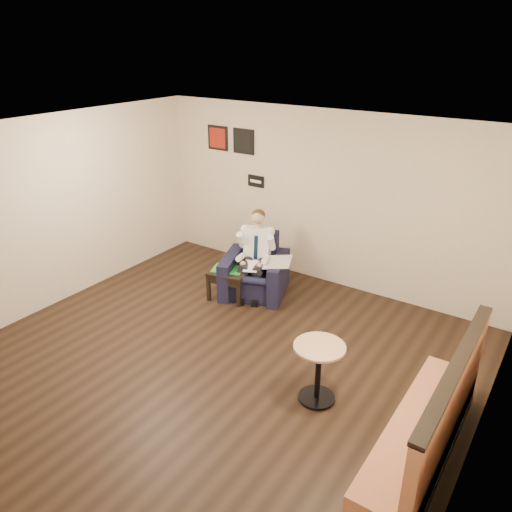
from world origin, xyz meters
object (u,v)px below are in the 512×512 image
Objects in this scene: side_table at (230,283)px; coffee_mug at (244,265)px; green_folder at (228,269)px; cafe_table at (318,373)px; smartphone at (238,265)px; banquette at (424,408)px; seated_man at (253,260)px; armchair at (255,266)px.

side_table is 5.79× the size of coffee_mug.
cafe_table reaches higher than green_folder.
smartphone is at bearing 144.84° from cafe_table.
smartphone is at bearing 152.57° from banquette.
green_folder is 0.20× the size of banquette.
coffee_mug is 0.15m from smartphone.
banquette is at bearing -28.24° from coffee_mug.
smartphone is (0.04, 0.20, -0.00)m from green_folder.
green_folder is at bearing -134.46° from side_table.
smartphone is at bearing 163.50° from seated_man.
armchair is 0.27m from smartphone.
green_folder reaches higher than smartphone.
side_table is 0.36m from coffee_mug.
smartphone is at bearing 77.89° from green_folder.
armchair reaches higher than smartphone.
seated_man is at bearing 33.21° from side_table.
side_table is 0.80× the size of cafe_table.
seated_man is 0.53m from side_table.
seated_man is at bearing 140.91° from cafe_table.
green_folder is 4.74× the size of coffee_mug.
green_folder is at bearing 155.51° from banquette.
green_folder is at bearing 148.86° from cafe_table.
seated_man is (0.04, -0.11, 0.17)m from armchair.
side_table is 2.68m from cafe_table.
green_folder is at bearing -103.96° from smartphone.
seated_man is 2.71× the size of green_folder.
green_folder is 0.20m from smartphone.
cafe_table is at bearing -60.76° from armchair.
banquette is (3.23, -1.93, 0.13)m from armchair.
green_folder is 3.85m from banquette.
armchair is 9.67× the size of coffee_mug.
banquette is (3.18, -1.81, -0.04)m from seated_man.
armchair is 0.46m from side_table.
banquette is at bearing -50.03° from seated_man.
banquette is at bearing -29.28° from smartphone.
banquette reaches higher than smartphone.
banquette is at bearing -24.49° from green_folder.
side_table is 3.85m from banquette.
seated_man reaches higher than armchair.
armchair is 0.75× the size of seated_man.
cafe_table reaches higher than smartphone.
armchair reaches higher than side_table.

